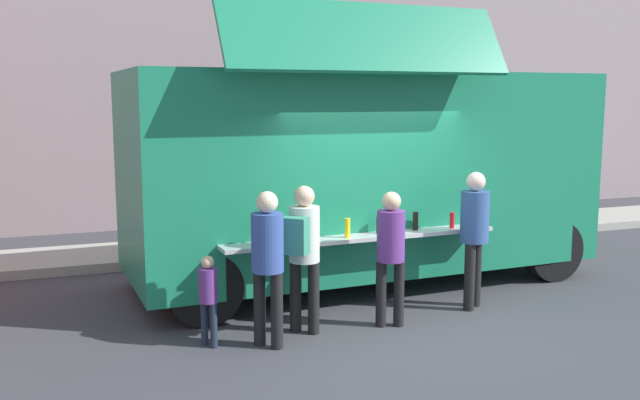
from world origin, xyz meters
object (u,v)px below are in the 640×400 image
object	(u,v)px
trash_bin	(514,207)
customer_mid_with_backpack	(303,244)
child_near_queue	(208,293)
customer_rear_waiting	(268,255)
customer_extra_browsing	(474,228)
customer_front_ordering	(391,247)
food_truck_main	(363,170)

from	to	relation	value
trash_bin	customer_mid_with_backpack	world-z (taller)	customer_mid_with_backpack
trash_bin	child_near_queue	xyz separation A→B (m)	(-6.98, -4.22, 0.10)
customer_rear_waiting	customer_extra_browsing	size ratio (longest dim) A/B	0.97
customer_front_ordering	customer_extra_browsing	distance (m)	1.34
food_truck_main	child_near_queue	bearing A→B (deg)	-147.02
customer_front_ordering	child_near_queue	world-z (taller)	customer_front_ordering
trash_bin	customer_extra_browsing	world-z (taller)	customer_extra_browsing
trash_bin	customer_mid_with_backpack	xyz separation A→B (m)	(-5.89, -4.18, 0.54)
customer_front_ordering	customer_extra_browsing	bearing A→B (deg)	-61.18
customer_mid_with_backpack	customer_rear_waiting	size ratio (longest dim) A/B	1.00
customer_mid_with_backpack	customer_rear_waiting	world-z (taller)	customer_rear_waiting
food_truck_main	customer_extra_browsing	size ratio (longest dim) A/B	3.82
customer_extra_browsing	child_near_queue	bearing A→B (deg)	56.33
child_near_queue	customer_extra_browsing	bearing A→B (deg)	-32.52
customer_rear_waiting	trash_bin	bearing A→B (deg)	-4.66
food_truck_main	trash_bin	world-z (taller)	food_truck_main
customer_mid_with_backpack	customer_extra_browsing	xyz separation A→B (m)	(2.35, 0.16, 0.01)
food_truck_main	customer_rear_waiting	distance (m)	3.03
trash_bin	customer_front_ordering	bearing A→B (deg)	-138.50
customer_front_ordering	customer_rear_waiting	distance (m)	1.54
customer_mid_with_backpack	trash_bin	bearing A→B (deg)	-12.61
customer_mid_with_backpack	food_truck_main	bearing A→B (deg)	1.94
customer_mid_with_backpack	customer_extra_browsing	distance (m)	2.35
trash_bin	food_truck_main	bearing A→B (deg)	-151.80
customer_front_ordering	child_near_queue	bearing A→B (deg)	104.86
trash_bin	customer_front_ordering	xyz separation A→B (m)	(-4.85, -4.29, 0.45)
customer_front_ordering	child_near_queue	size ratio (longest dim) A/B	1.59
customer_extra_browsing	customer_mid_with_backpack	bearing A→B (deg)	56.94
food_truck_main	customer_mid_with_backpack	distance (m)	2.50
trash_bin	customer_rear_waiting	bearing A→B (deg)	-145.15
customer_mid_with_backpack	customer_extra_browsing	size ratio (longest dim) A/B	0.97
customer_extra_browsing	trash_bin	bearing A→B (deg)	-78.40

